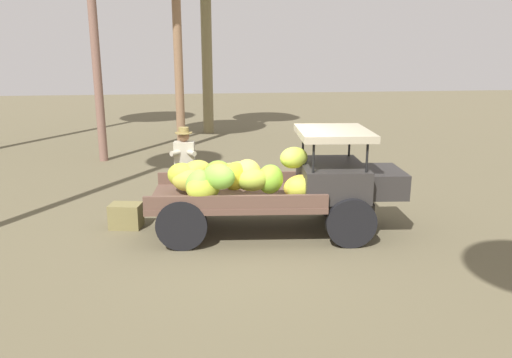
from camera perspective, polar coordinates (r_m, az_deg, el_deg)
ground_plane at (r=8.88m, az=0.20°, el=-6.52°), size 60.00×60.00×0.00m
truck at (r=8.76m, az=2.41°, el=-0.49°), size 4.56×2.09×1.86m
farmer at (r=10.02m, az=-8.18°, el=1.70°), size 0.52×0.48×1.73m
wooden_crate at (r=9.51m, az=-14.71°, el=-4.11°), size 0.63×0.50×0.45m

